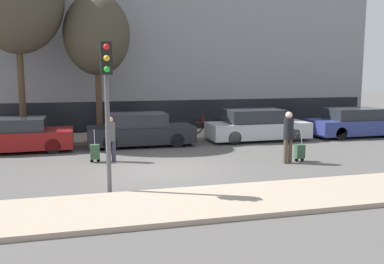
{
  "coord_description": "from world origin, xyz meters",
  "views": [
    {
      "loc": [
        -2.57,
        -13.22,
        3.2
      ],
      "look_at": [
        1.41,
        1.8,
        0.95
      ],
      "focal_mm": 40.0,
      "sensor_mm": 36.0,
      "label": 1
    }
  ],
  "objects": [
    {
      "name": "trolley_left",
      "position": [
        -2.09,
        1.85,
        0.37
      ],
      "size": [
        0.34,
        0.29,
        1.17
      ],
      "color": "#335138",
      "rests_on": "ground_plane"
    },
    {
      "name": "sidewalk_near",
      "position": [
        0.0,
        -3.75,
        0.06
      ],
      "size": [
        28.0,
        2.5,
        0.12
      ],
      "color": "tan",
      "rests_on": "ground_plane"
    },
    {
      "name": "ground_plane",
      "position": [
        0.0,
        0.0,
        0.0
      ],
      "size": [
        80.0,
        80.0,
        0.0
      ],
      "primitive_type": "plane",
      "color": "#565451"
    },
    {
      "name": "parked_bicycle",
      "position": [
        3.47,
        6.76,
        0.49
      ],
      "size": [
        1.77,
        0.06,
        0.96
      ],
      "color": "black",
      "rests_on": "sidewalk_far"
    },
    {
      "name": "parked_car_2",
      "position": [
        5.26,
        4.71,
        0.67
      ],
      "size": [
        4.63,
        1.72,
        1.43
      ],
      "color": "#B7BABF",
      "rests_on": "ground_plane"
    },
    {
      "name": "traffic_light",
      "position": [
        -1.88,
        -2.36,
        2.77
      ],
      "size": [
        0.28,
        0.47,
        3.89
      ],
      "color": "#515154",
      "rests_on": "ground_plane"
    },
    {
      "name": "sidewalk_far",
      "position": [
        0.0,
        7.0,
        0.06
      ],
      "size": [
        28.0,
        3.0,
        0.12
      ],
      "color": "tan",
      "rests_on": "ground_plane"
    },
    {
      "name": "bare_tree_down_street",
      "position": [
        -1.67,
        6.97,
        4.77
      ],
      "size": [
        2.98,
        2.98,
        6.5
      ],
      "color": "#4C3826",
      "rests_on": "sidewalk_far"
    },
    {
      "name": "parked_car_0",
      "position": [
        -4.87,
        4.7,
        0.63
      ],
      "size": [
        3.96,
        1.88,
        1.33
      ],
      "color": "maroon",
      "rests_on": "ground_plane"
    },
    {
      "name": "trolley_right",
      "position": [
        4.9,
        0.13,
        0.36
      ],
      "size": [
        0.34,
        0.29,
        1.15
      ],
      "color": "#335138",
      "rests_on": "ground_plane"
    },
    {
      "name": "pedestrian_right",
      "position": [
        4.37,
        -0.01,
        1.03
      ],
      "size": [
        0.34,
        0.34,
        1.8
      ],
      "rotation": [
        0.0,
        0.0,
        3.39
      ],
      "color": "#4C4233",
      "rests_on": "ground_plane"
    },
    {
      "name": "parked_car_3",
      "position": [
        10.45,
        4.67,
        0.65
      ],
      "size": [
        4.63,
        1.82,
        1.38
      ],
      "color": "navy",
      "rests_on": "ground_plane"
    },
    {
      "name": "parked_car_1",
      "position": [
        -0.1,
        4.74,
        0.65
      ],
      "size": [
        4.47,
        1.78,
        1.39
      ],
      "color": "black",
      "rests_on": "ground_plane"
    },
    {
      "name": "pedestrian_left",
      "position": [
        -1.54,
        1.83,
        0.9
      ],
      "size": [
        0.35,
        0.34,
        1.59
      ],
      "rotation": [
        0.0,
        0.0,
        -0.03
      ],
      "color": "#383347",
      "rests_on": "ground_plane"
    },
    {
      "name": "building_facade",
      "position": [
        0.0,
        10.31,
        5.89
      ],
      "size": [
        28.0,
        2.28,
        11.81
      ],
      "color": "gray",
      "rests_on": "ground_plane"
    }
  ]
}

